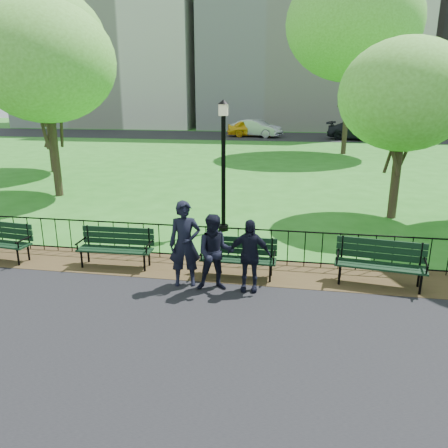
% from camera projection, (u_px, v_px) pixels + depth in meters
% --- Properties ---
extents(ground, '(120.00, 120.00, 0.00)m').
position_uv_depth(ground, '(214.00, 298.00, 8.90)').
color(ground, '#276C1C').
extents(asphalt_path, '(60.00, 9.20, 0.01)m').
position_uv_depth(asphalt_path, '(165.00, 413.00, 5.69)').
color(asphalt_path, black).
rests_on(asphalt_path, ground).
extents(dirt_strip, '(60.00, 1.60, 0.01)m').
position_uv_depth(dirt_strip, '(227.00, 269.00, 10.31)').
color(dirt_strip, '#372B16').
rests_on(dirt_strip, ground).
extents(far_street, '(70.00, 9.00, 0.01)m').
position_uv_depth(far_street, '(284.00, 136.00, 41.92)').
color(far_street, black).
rests_on(far_street, ground).
extents(iron_fence, '(24.06, 0.06, 1.00)m').
position_uv_depth(iron_fence, '(230.00, 243.00, 10.64)').
color(iron_fence, black).
rests_on(iron_fence, ground).
extents(apartment_west, '(22.00, 15.00, 26.00)m').
position_uv_depth(apartment_west, '(114.00, 17.00, 54.04)').
color(apartment_west, silver).
rests_on(apartment_west, ground).
extents(park_bench_main, '(1.70, 0.53, 0.96)m').
position_uv_depth(park_bench_main, '(231.00, 252.00, 9.80)').
color(park_bench_main, black).
rests_on(park_bench_main, ground).
extents(park_bench_left_a, '(1.80, 0.60, 1.01)m').
position_uv_depth(park_bench_left_a, '(116.00, 243.00, 10.40)').
color(park_bench_left_a, black).
rests_on(park_bench_left_a, ground).
extents(park_bench_right_a, '(1.93, 0.82, 1.06)m').
position_uv_depth(park_bench_right_a, '(380.00, 258.00, 9.37)').
color(park_bench_right_a, black).
rests_on(park_bench_right_a, ground).
extents(lamppost, '(0.34, 0.34, 3.84)m').
position_uv_depth(lamppost, '(223.00, 162.00, 12.69)').
color(lamppost, black).
rests_on(lamppost, ground).
extents(tree_near_w, '(5.29, 5.29, 7.38)m').
position_uv_depth(tree_near_w, '(45.00, 62.00, 16.34)').
color(tree_near_w, '#2D2116').
rests_on(tree_near_w, ground).
extents(tree_near_e, '(4.08, 4.08, 5.68)m').
position_uv_depth(tree_near_e, '(405.00, 95.00, 13.51)').
color(tree_near_e, '#2D2116').
rests_on(tree_near_e, ground).
extents(tree_mid_w, '(6.52, 6.52, 9.08)m').
position_uv_depth(tree_mid_w, '(40.00, 44.00, 21.44)').
color(tree_mid_w, '#2D2116').
rests_on(tree_mid_w, ground).
extents(tree_far_e, '(8.54, 8.54, 11.90)m').
position_uv_depth(tree_far_e, '(353.00, 23.00, 27.62)').
color(tree_far_e, '#2D2116').
rests_on(tree_far_e, ground).
extents(person_left, '(0.76, 0.59, 1.86)m').
position_uv_depth(person_left, '(185.00, 244.00, 9.24)').
color(person_left, black).
rests_on(person_left, asphalt_path).
extents(person_mid, '(0.86, 0.57, 1.64)m').
position_uv_depth(person_mid, '(215.00, 253.00, 9.05)').
color(person_mid, black).
rests_on(person_mid, asphalt_path).
extents(person_right, '(0.92, 0.39, 1.55)m').
position_uv_depth(person_right, '(249.00, 255.00, 9.03)').
color(person_right, black).
rests_on(person_right, asphalt_path).
extents(taxi, '(5.03, 2.84, 1.62)m').
position_uv_depth(taxi, '(252.00, 128.00, 41.62)').
color(taxi, yellow).
rests_on(taxi, far_street).
extents(sedan_silver, '(5.17, 3.33, 1.61)m').
position_uv_depth(sedan_silver, '(256.00, 128.00, 41.25)').
color(sedan_silver, '#A9ACB1').
rests_on(sedan_silver, far_street).
extents(sedan_dark, '(5.88, 3.88, 1.58)m').
position_uv_depth(sedan_dark, '(359.00, 131.00, 38.49)').
color(sedan_dark, black).
rests_on(sedan_dark, far_street).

